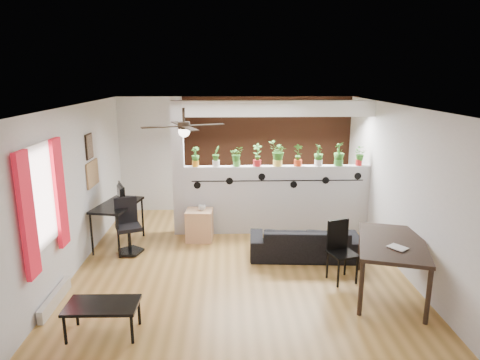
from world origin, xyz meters
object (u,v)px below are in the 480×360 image
object	(u,v)px
ceiling_fan	(184,128)
potted_plant_6	(319,154)
potted_plant_8	(359,156)
potted_plant_3	(257,154)
potted_plant_5	(298,154)
potted_plant_4	(278,153)
cup	(202,207)
office_chair	(128,230)
dining_table	(392,247)
sofa	(305,242)
potted_plant_1	(216,156)
potted_plant_7	(339,153)
coffee_table	(102,307)
potted_plant_2	(237,156)
computer_desk	(117,208)
potted_plant_0	(195,156)
folding_chair	(340,245)
cube_shelf	(199,225)

from	to	relation	value
ceiling_fan	potted_plant_6	size ratio (longest dim) A/B	2.83
potted_plant_8	potted_plant_3	bearing A→B (deg)	180.00
ceiling_fan	potted_plant_5	distance (m)	2.79
potted_plant_4	cup	bearing A→B (deg)	-165.00
potted_plant_4	office_chair	xyz separation A→B (m)	(-2.72, -0.93, -1.18)
dining_table	sofa	bearing A→B (deg)	126.62
potted_plant_1	office_chair	bearing A→B (deg)	-148.73
potted_plant_7	coffee_table	distance (m)	5.15
potted_plant_7	potted_plant_8	world-z (taller)	potted_plant_7
potted_plant_5	potted_plant_8	distance (m)	1.19
potted_plant_4	potted_plant_8	size ratio (longest dim) A/B	1.33
potted_plant_5	sofa	world-z (taller)	potted_plant_5
potted_plant_2	computer_desk	size ratio (longest dim) A/B	0.32
potted_plant_0	potted_plant_6	bearing A→B (deg)	-0.00
potted_plant_2	potted_plant_3	world-z (taller)	potted_plant_3
ceiling_fan	folding_chair	world-z (taller)	ceiling_fan
potted_plant_7	cup	size ratio (longest dim) A/B	3.45
ceiling_fan	dining_table	xyz separation A→B (m)	(2.93, -0.73, -1.60)
cube_shelf	potted_plant_1	bearing A→B (deg)	54.21
sofa	office_chair	world-z (taller)	office_chair
sofa	office_chair	size ratio (longest dim) A/B	1.85
dining_table	potted_plant_3	bearing A→B (deg)	124.33
computer_desk	dining_table	bearing A→B (deg)	-24.15
potted_plant_2	office_chair	bearing A→B (deg)	-154.23
potted_plant_3	folding_chair	size ratio (longest dim) A/B	0.47
dining_table	folding_chair	bearing A→B (deg)	141.18
coffee_table	potted_plant_7	bearing A→B (deg)	42.79
office_chair	dining_table	world-z (taller)	office_chair
potted_plant_2	coffee_table	world-z (taller)	potted_plant_2
office_chair	potted_plant_7	bearing A→B (deg)	13.41
office_chair	folding_chair	distance (m)	3.63
office_chair	folding_chair	size ratio (longest dim) A/B	1.03
potted_plant_3	potted_plant_5	size ratio (longest dim) A/B	1.01
potted_plant_7	coffee_table	xyz separation A→B (m)	(-3.67, -3.40, -1.24)
cube_shelf	office_chair	xyz separation A→B (m)	(-1.21, -0.54, 0.13)
potted_plant_7	cube_shelf	distance (m)	3.01
potted_plant_3	office_chair	xyz separation A→B (m)	(-2.32, -0.93, -1.16)
potted_plant_1	office_chair	size ratio (longest dim) A/B	0.41
potted_plant_2	potted_plant_5	size ratio (longest dim) A/B	0.89
office_chair	potted_plant_6	bearing A→B (deg)	14.86
sofa	computer_desk	xyz separation A→B (m)	(-3.32, 0.61, 0.46)
office_chair	coffee_table	bearing A→B (deg)	-84.62
potted_plant_3	potted_plant_8	bearing A→B (deg)	-0.00
potted_plant_2	potted_plant_7	xyz separation A→B (m)	(1.98, 0.00, 0.04)
ceiling_fan	potted_plant_7	world-z (taller)	ceiling_fan
ceiling_fan	potted_plant_3	distance (m)	2.29
potted_plant_0	potted_plant_5	size ratio (longest dim) A/B	0.87
potted_plant_6	sofa	xyz separation A→B (m)	(-0.44, -1.21, -1.31)
potted_plant_2	computer_desk	world-z (taller)	potted_plant_2
potted_plant_2	potted_plant_4	xyz separation A→B (m)	(0.79, 0.00, 0.05)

